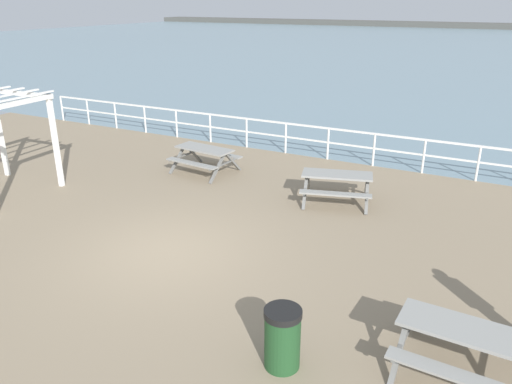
% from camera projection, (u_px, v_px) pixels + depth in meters
% --- Properties ---
extents(ground_plane, '(30.00, 24.00, 0.20)m').
position_uv_depth(ground_plane, '(167.00, 256.00, 10.55)').
color(ground_plane, gray).
extents(sea_band, '(142.00, 90.00, 0.01)m').
position_uv_depth(sea_band, '(463.00, 48.00, 54.07)').
color(sea_band, gray).
rests_on(sea_band, ground).
extents(distant_shoreline, '(142.00, 6.00, 1.80)m').
position_uv_depth(distant_shoreline, '(491.00, 28.00, 89.57)').
color(distant_shoreline, '#4C4C47').
rests_on(distant_shoreline, ground).
extents(seaward_railing, '(23.07, 0.07, 1.08)m').
position_uv_depth(seaward_railing, '(307.00, 135.00, 16.64)').
color(seaward_railing, white).
rests_on(seaward_railing, ground).
extents(picnic_table_near_left, '(1.95, 1.71, 0.80)m').
position_uv_depth(picnic_table_near_left, '(205.00, 154.00, 15.14)').
color(picnic_table_near_left, gray).
rests_on(picnic_table_near_left, ground).
extents(picnic_table_near_right, '(1.87, 1.62, 0.80)m').
position_uv_depth(picnic_table_near_right, '(465.00, 340.00, 6.88)').
color(picnic_table_near_right, gray).
rests_on(picnic_table_near_right, ground).
extents(picnic_table_mid_centre, '(2.15, 1.94, 0.80)m').
position_uv_depth(picnic_table_mid_centre, '(337.00, 181.00, 12.92)').
color(picnic_table_mid_centre, gray).
rests_on(picnic_table_mid_centre, ground).
extents(litter_bin, '(0.55, 0.55, 0.95)m').
position_uv_depth(litter_bin, '(282.00, 338.00, 7.09)').
color(litter_bin, '#1E4723').
rests_on(litter_bin, ground).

